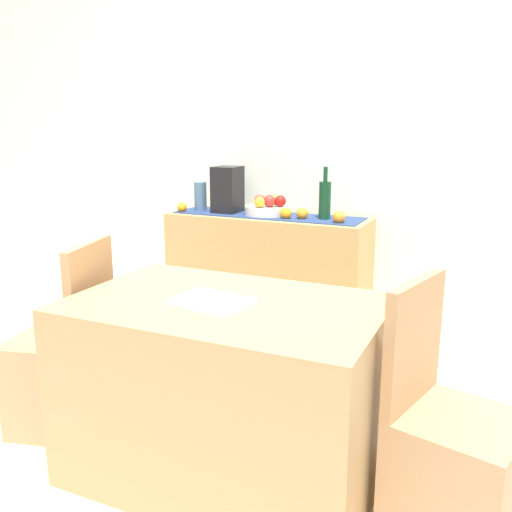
# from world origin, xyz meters

# --- Properties ---
(ground_plane) EXTENTS (6.40, 6.40, 0.02)m
(ground_plane) POSITION_xyz_m (0.00, 0.00, -0.01)
(ground_plane) COLOR beige
(ground_plane) RESTS_ON ground
(room_wall_rear) EXTENTS (6.40, 0.06, 2.70)m
(room_wall_rear) POSITION_xyz_m (0.00, 1.18, 1.35)
(room_wall_rear) COLOR silver
(room_wall_rear) RESTS_ON ground
(sideboard_console) EXTENTS (1.29, 0.42, 0.85)m
(sideboard_console) POSITION_xyz_m (-0.22, 0.92, 0.42)
(sideboard_console) COLOR tan
(sideboard_console) RESTS_ON ground
(table_runner) EXTENTS (1.21, 0.32, 0.01)m
(table_runner) POSITION_xyz_m (-0.22, 0.92, 0.85)
(table_runner) COLOR navy
(table_runner) RESTS_ON sideboard_console
(fruit_bowl) EXTENTS (0.27, 0.27, 0.06)m
(fruit_bowl) POSITION_xyz_m (-0.23, 0.92, 0.88)
(fruit_bowl) COLOR silver
(fruit_bowl) RESTS_ON table_runner
(apple_right) EXTENTS (0.07, 0.07, 0.07)m
(apple_right) POSITION_xyz_m (-0.20, 0.99, 0.94)
(apple_right) COLOR #86A93C
(apple_right) RESTS_ON fruit_bowl
(apple_center) EXTENTS (0.08, 0.08, 0.08)m
(apple_center) POSITION_xyz_m (-0.19, 0.89, 0.95)
(apple_center) COLOR red
(apple_center) RESTS_ON fruit_bowl
(apple_left) EXTENTS (0.07, 0.07, 0.07)m
(apple_left) POSITION_xyz_m (-0.28, 0.92, 0.94)
(apple_left) COLOR #A83F2B
(apple_left) RESTS_ON fruit_bowl
(apple_rear) EXTENTS (0.07, 0.07, 0.07)m
(apple_rear) POSITION_xyz_m (-0.24, 0.84, 0.94)
(apple_rear) COLOR gold
(apple_rear) RESTS_ON fruit_bowl
(apple_front) EXTENTS (0.07, 0.07, 0.07)m
(apple_front) POSITION_xyz_m (-0.14, 0.93, 0.94)
(apple_front) COLOR red
(apple_front) RESTS_ON fruit_bowl
(wine_bottle) EXTENTS (0.07, 0.07, 0.32)m
(wine_bottle) POSITION_xyz_m (0.15, 0.92, 0.97)
(wine_bottle) COLOR #113920
(wine_bottle) RESTS_ON sideboard_console
(coffee_maker) EXTENTS (0.16, 0.18, 0.30)m
(coffee_maker) POSITION_xyz_m (-0.50, 0.92, 1.00)
(coffee_maker) COLOR black
(coffee_maker) RESTS_ON sideboard_console
(ceramic_vase) EXTENTS (0.08, 0.08, 0.19)m
(ceramic_vase) POSITION_xyz_m (-0.71, 0.92, 0.94)
(ceramic_vase) COLOR slate
(ceramic_vase) RESTS_ON sideboard_console
(orange_loose_far) EXTENTS (0.06, 0.06, 0.06)m
(orange_loose_far) POSITION_xyz_m (-0.79, 0.82, 0.88)
(orange_loose_far) COLOR orange
(orange_loose_far) RESTS_ON sideboard_console
(orange_loose_mid) EXTENTS (0.07, 0.07, 0.07)m
(orange_loose_mid) POSITION_xyz_m (0.27, 0.83, 0.88)
(orange_loose_mid) COLOR orange
(orange_loose_mid) RESTS_ON sideboard_console
(orange_loose_end) EXTENTS (0.07, 0.07, 0.07)m
(orange_loose_end) POSITION_xyz_m (-0.07, 0.85, 0.88)
(orange_loose_end) COLOR orange
(orange_loose_end) RESTS_ON sideboard_console
(orange_loose_near_bowl) EXTENTS (0.07, 0.07, 0.07)m
(orange_loose_near_bowl) POSITION_xyz_m (0.03, 0.88, 0.88)
(orange_loose_near_bowl) COLOR orange
(orange_loose_near_bowl) RESTS_ON sideboard_console
(dining_table) EXTENTS (1.21, 0.78, 0.74)m
(dining_table) POSITION_xyz_m (0.20, -0.46, 0.37)
(dining_table) COLOR tan
(dining_table) RESTS_ON ground
(open_book) EXTENTS (0.31, 0.25, 0.02)m
(open_book) POSITION_xyz_m (0.17, -0.50, 0.75)
(open_book) COLOR white
(open_book) RESTS_ON dining_table
(chair_near_window) EXTENTS (0.49, 0.49, 0.90)m
(chair_near_window) POSITION_xyz_m (-0.67, -0.45, 0.27)
(chair_near_window) COLOR tan
(chair_near_window) RESTS_ON ground
(chair_by_corner) EXTENTS (0.49, 0.49, 0.90)m
(chair_by_corner) POSITION_xyz_m (1.07, -0.45, 0.27)
(chair_by_corner) COLOR tan
(chair_by_corner) RESTS_ON ground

